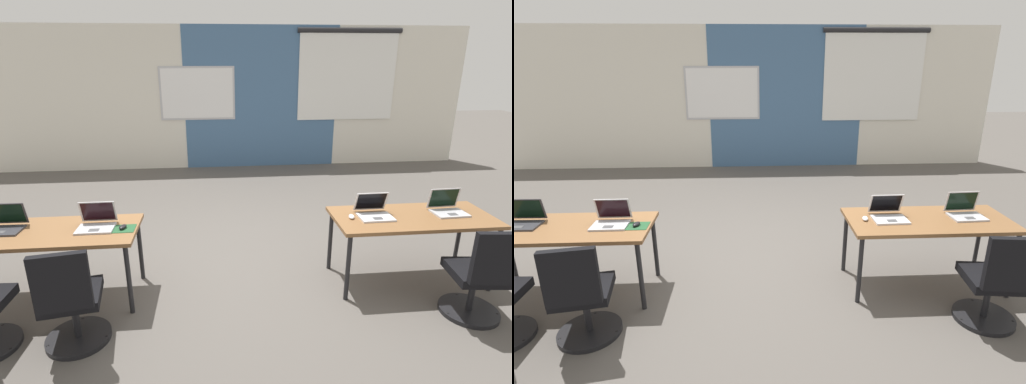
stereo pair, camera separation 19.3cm
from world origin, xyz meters
The scene contains 13 objects.
ground_plane centered at (0.00, 0.00, 0.00)m, with size 24.00×24.00×0.00m.
back_wall_assembly centered at (0.05, 4.20, 1.41)m, with size 10.00×0.27×2.80m.
desk_near_left centered at (-1.75, -0.60, 0.66)m, with size 1.60×0.70×0.72m.
desk_near_right centered at (1.75, -0.60, 0.66)m, with size 1.60×0.70×0.72m.
laptop_near_left_inner centered at (-1.33, -0.57, 0.77)m, with size 0.33×0.29×0.23m.
mousepad_near_left_inner centered at (-1.08, -0.62, 0.72)m, with size 0.22×0.19×0.00m.
mouse_near_left_inner centered at (-1.08, -0.62, 0.74)m, with size 0.08×0.11×0.03m.
chair_near_left_inner centered at (-1.37, -1.31, 0.38)m, with size 0.52×0.57×0.92m.
laptop_near_right_end centered at (2.14, -0.54, 0.77)m, with size 0.34×0.29×0.23m.
chair_near_right_end centered at (2.06, -1.29, 0.38)m, with size 0.52×0.56×0.92m.
laptop_near_left_end centered at (-2.16, -0.53, 0.77)m, with size 0.34×0.29×0.23m.
laptop_near_right_inner centered at (1.36, -0.56, 0.77)m, with size 0.33×0.32×0.22m.
mouse_near_right_inner centered at (1.12, -0.59, 0.74)m, with size 0.08×0.11×0.03m.
Camera 1 is at (-0.20, -4.13, 2.25)m, focal length 28.08 mm.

